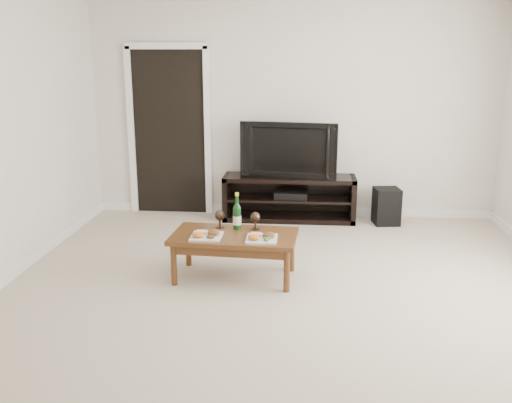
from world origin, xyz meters
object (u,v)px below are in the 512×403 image
object	(u,v)px
coffee_table	(235,256)
subwoofer	(386,206)
media_console	(289,198)
television	(290,149)

from	to	relation	value
coffee_table	subwoofer	bearing A→B (deg)	48.88
subwoofer	media_console	bearing A→B (deg)	168.03
media_console	coffee_table	bearing A→B (deg)	-102.89
television	coffee_table	size ratio (longest dim) A/B	1.04
subwoofer	coffee_table	bearing A→B (deg)	-139.09
television	subwoofer	size ratio (longest dim) A/B	2.66
media_console	television	size ratio (longest dim) A/B	1.38
media_console	subwoofer	xyz separation A→B (m)	(1.17, -0.08, -0.06)
media_console	coffee_table	world-z (taller)	media_console
media_console	television	distance (m)	0.61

